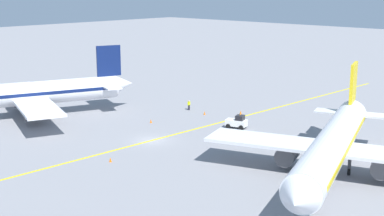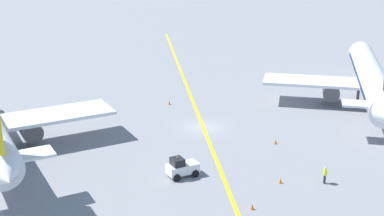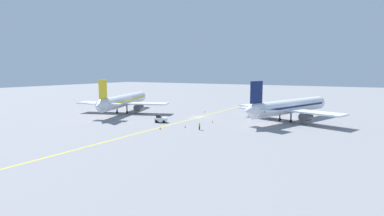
{
  "view_description": "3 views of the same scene",
  "coord_description": "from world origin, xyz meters",
  "px_view_note": "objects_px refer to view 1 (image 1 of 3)",
  "views": [
    {
      "loc": [
        -50.61,
        46.0,
        20.11
      ],
      "look_at": [
        -4.16,
        -3.4,
        4.52
      ],
      "focal_mm": 50.0,
      "sensor_mm": 36.0,
      "label": 1
    },
    {
      "loc": [
        -10.41,
        -58.73,
        22.49
      ],
      "look_at": [
        -1.63,
        -1.77,
        3.13
      ],
      "focal_mm": 50.0,
      "sensor_mm": 36.0,
      "label": 2
    },
    {
      "loc": [
        38.76,
        -73.44,
        12.86
      ],
      "look_at": [
        -2.0,
        -0.64,
        2.5
      ],
      "focal_mm": 28.0,
      "sensor_mm": 36.0,
      "label": 3
    }
  ],
  "objects_px": {
    "traffic_cone_mid_apron": "(241,112)",
    "traffic_cone_by_wingtip": "(204,113)",
    "airplane_at_gate": "(333,144)",
    "airplane_adjacent_stand": "(25,95)",
    "baggage_tug_white": "(237,122)",
    "traffic_cone_near_nose": "(151,121)",
    "traffic_cone_far_edge": "(110,160)",
    "ground_crew_worker": "(189,105)"
  },
  "relations": [
    {
      "from": "airplane_at_gate",
      "to": "traffic_cone_mid_apron",
      "type": "distance_m",
      "value": 30.11
    },
    {
      "from": "traffic_cone_mid_apron",
      "to": "traffic_cone_by_wingtip",
      "type": "distance_m",
      "value": 5.83
    },
    {
      "from": "airplane_at_gate",
      "to": "baggage_tug_white",
      "type": "relative_size",
      "value": 10.37
    },
    {
      "from": "airplane_at_gate",
      "to": "traffic_cone_far_edge",
      "type": "bearing_deg",
      "value": 31.32
    },
    {
      "from": "airplane_at_gate",
      "to": "traffic_cone_by_wingtip",
      "type": "xyz_separation_m",
      "value": [
        28.98,
        -11.88,
        -3.43
      ]
    },
    {
      "from": "ground_crew_worker",
      "to": "traffic_cone_near_nose",
      "type": "relative_size",
      "value": 3.05
    },
    {
      "from": "airplane_at_gate",
      "to": "airplane_adjacent_stand",
      "type": "relative_size",
      "value": 1.0
    },
    {
      "from": "traffic_cone_near_nose",
      "to": "airplane_at_gate",
      "type": "bearing_deg",
      "value": 175.38
    },
    {
      "from": "ground_crew_worker",
      "to": "traffic_cone_near_nose",
      "type": "height_order",
      "value": "ground_crew_worker"
    },
    {
      "from": "ground_crew_worker",
      "to": "traffic_cone_far_edge",
      "type": "xyz_separation_m",
      "value": [
        -11.64,
        25.54,
        -0.63
      ]
    },
    {
      "from": "baggage_tug_white",
      "to": "traffic_cone_mid_apron",
      "type": "relative_size",
      "value": 6.04
    },
    {
      "from": "airplane_adjacent_stand",
      "to": "baggage_tug_white",
      "type": "xyz_separation_m",
      "value": [
        -27.66,
        -17.64,
        -2.81
      ]
    },
    {
      "from": "airplane_at_gate",
      "to": "traffic_cone_by_wingtip",
      "type": "distance_m",
      "value": 31.51
    },
    {
      "from": "ground_crew_worker",
      "to": "traffic_cone_mid_apron",
      "type": "relative_size",
      "value": 3.05
    },
    {
      "from": "traffic_cone_mid_apron",
      "to": "traffic_cone_far_edge",
      "type": "relative_size",
      "value": 1.0
    },
    {
      "from": "airplane_at_gate",
      "to": "traffic_cone_near_nose",
      "type": "xyz_separation_m",
      "value": [
        31.4,
        -2.54,
        -3.43
      ]
    },
    {
      "from": "baggage_tug_white",
      "to": "traffic_cone_near_nose",
      "type": "distance_m",
      "value": 13.03
    },
    {
      "from": "airplane_at_gate",
      "to": "airplane_adjacent_stand",
      "type": "distance_m",
      "value": 48.53
    },
    {
      "from": "traffic_cone_far_edge",
      "to": "airplane_adjacent_stand",
      "type": "bearing_deg",
      "value": -9.39
    },
    {
      "from": "airplane_adjacent_stand",
      "to": "traffic_cone_mid_apron",
      "type": "bearing_deg",
      "value": -132.28
    },
    {
      "from": "airplane_at_gate",
      "to": "traffic_cone_far_edge",
      "type": "distance_m",
      "value": 25.26
    },
    {
      "from": "ground_crew_worker",
      "to": "traffic_cone_near_nose",
      "type": "bearing_deg",
      "value": 99.21
    },
    {
      "from": "traffic_cone_mid_apron",
      "to": "baggage_tug_white",
      "type": "bearing_deg",
      "value": 124.67
    },
    {
      "from": "baggage_tug_white",
      "to": "traffic_cone_near_nose",
      "type": "bearing_deg",
      "value": 29.73
    },
    {
      "from": "airplane_at_gate",
      "to": "airplane_adjacent_stand",
      "type": "xyz_separation_m",
      "value": [
        47.76,
        8.65,
        0.0
      ]
    },
    {
      "from": "airplane_at_gate",
      "to": "airplane_adjacent_stand",
      "type": "bearing_deg",
      "value": 10.27
    },
    {
      "from": "airplane_at_gate",
      "to": "traffic_cone_mid_apron",
      "type": "xyz_separation_m",
      "value": [
        25.12,
        -16.25,
        -3.43
      ]
    },
    {
      "from": "traffic_cone_mid_apron",
      "to": "airplane_at_gate",
      "type": "bearing_deg",
      "value": 147.09
    },
    {
      "from": "airplane_adjacent_stand",
      "to": "traffic_cone_by_wingtip",
      "type": "xyz_separation_m",
      "value": [
        -18.78,
        -20.53,
        -3.43
      ]
    },
    {
      "from": "baggage_tug_white",
      "to": "airplane_at_gate",
      "type": "bearing_deg",
      "value": 155.89
    },
    {
      "from": "airplane_at_gate",
      "to": "traffic_cone_far_edge",
      "type": "relative_size",
      "value": 62.66
    },
    {
      "from": "traffic_cone_by_wingtip",
      "to": "baggage_tug_white",
      "type": "bearing_deg",
      "value": 161.98
    },
    {
      "from": "airplane_at_gate",
      "to": "traffic_cone_by_wingtip",
      "type": "height_order",
      "value": "airplane_at_gate"
    },
    {
      "from": "ground_crew_worker",
      "to": "traffic_cone_far_edge",
      "type": "height_order",
      "value": "ground_crew_worker"
    },
    {
      "from": "traffic_cone_far_edge",
      "to": "traffic_cone_mid_apron",
      "type": "bearing_deg",
      "value": -82.72
    },
    {
      "from": "airplane_at_gate",
      "to": "traffic_cone_mid_apron",
      "type": "bearing_deg",
      "value": -32.91
    },
    {
      "from": "airplane_adjacent_stand",
      "to": "ground_crew_worker",
      "type": "height_order",
      "value": "airplane_adjacent_stand"
    },
    {
      "from": "ground_crew_worker",
      "to": "traffic_cone_by_wingtip",
      "type": "bearing_deg",
      "value": 170.89
    },
    {
      "from": "airplane_adjacent_stand",
      "to": "ground_crew_worker",
      "type": "distance_m",
      "value": 25.96
    },
    {
      "from": "airplane_adjacent_stand",
      "to": "baggage_tug_white",
      "type": "distance_m",
      "value": 32.93
    },
    {
      "from": "airplane_at_gate",
      "to": "ground_crew_worker",
      "type": "relative_size",
      "value": 20.52
    },
    {
      "from": "airplane_adjacent_stand",
      "to": "traffic_cone_near_nose",
      "type": "bearing_deg",
      "value": -145.64
    }
  ]
}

